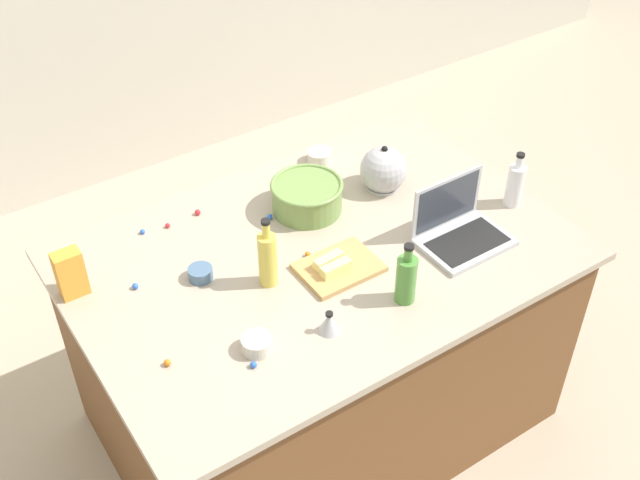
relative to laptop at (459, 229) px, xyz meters
The scene contains 24 objects.
ground_plane 1.07m from the laptop, 154.16° to the left, with size 12.00×12.00×0.00m, color #B7A88E.
island_counter 0.70m from the laptop, 154.16° to the left, with size 1.71×1.16×0.90m.
laptop is the anchor object (origin of this frame).
mixing_bowl_large 0.57m from the laptop, 128.47° to the left, with size 0.27×0.27×0.12m.
bottle_vinegar 0.31m from the laptop, ahead, with size 0.06×0.06×0.22m.
bottle_olive 0.38m from the laptop, 158.72° to the right, with size 0.07×0.07×0.23m.
bottle_oil 0.70m from the laptop, 165.22° to the left, with size 0.06×0.06×0.26m.
kettle 0.40m from the laptop, 94.60° to the left, with size 0.21×0.18×0.20m.
cutting_board 0.46m from the laptop, 167.36° to the left, with size 0.27×0.20×0.02m, color tan.
butter_stick_left 0.48m from the laptop, behind, with size 0.11×0.04×0.04m, color #F4E58C.
butter_stick_right 0.49m from the laptop, 165.40° to the left, with size 0.11×0.04×0.04m, color #F4E58C.
ramekin_small 0.86m from the laptop, behind, with size 0.10×0.10×0.05m, color beige.
ramekin_medium 0.69m from the laptop, 101.56° to the left, with size 0.10×0.10×0.05m, color beige.
ramekin_wide 0.91m from the laptop, 159.41° to the left, with size 0.08×0.08×0.04m, color slate.
kitchen_timer 0.64m from the laptop, 169.47° to the right, with size 0.07×0.07×0.08m.
candy_bag 1.32m from the laptop, 158.48° to the left, with size 0.09×0.06×0.17m, color gold.
candy_0 1.13m from the laptop, 159.53° to the left, with size 0.02×0.02×0.02m, color blue.
candy_1 0.95m from the laptop, 137.85° to the left, with size 0.02×0.02×0.02m, color red.
candy_2 1.04m from the laptop, 142.79° to the left, with size 0.02×0.02×0.02m, color red.
candy_3 1.11m from the laptop, behind, with size 0.02×0.02×0.02m, color orange.
candy_4 1.13m from the laptop, 144.83° to the left, with size 0.02×0.02×0.02m, color blue.
candy_5 0.91m from the laptop, behind, with size 0.02×0.02×0.02m, color blue.
candy_6 0.69m from the laptop, 136.78° to the left, with size 0.02×0.02×0.02m, color blue.
candy_7 0.54m from the laptop, 156.22° to the left, with size 0.02×0.02×0.02m, color orange.
Camera 1 is at (-1.15, -1.73, 2.68)m, focal length 44.05 mm.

